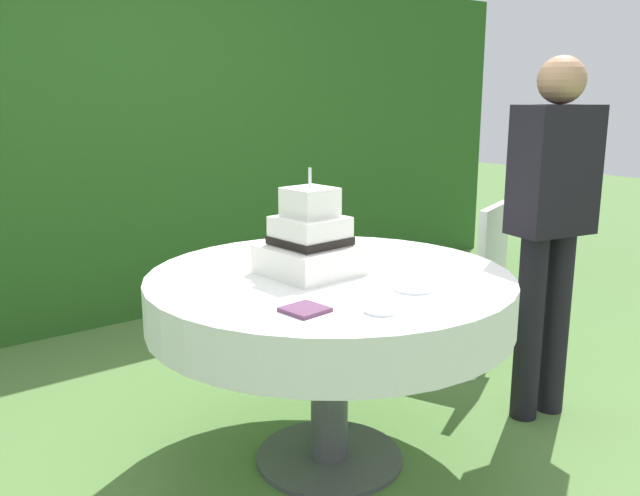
{
  "coord_description": "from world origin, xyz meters",
  "views": [
    {
      "loc": [
        -1.55,
        -1.93,
        1.45
      ],
      "look_at": [
        -0.03,
        0.02,
        0.88
      ],
      "focal_mm": 37.91,
      "sensor_mm": 36.0,
      "label": 1
    }
  ],
  "objects_px": {
    "wedding_cake": "(310,242)",
    "serving_plate_far": "(381,310)",
    "garden_chair": "(473,270)",
    "standing_person": "(551,216)",
    "serving_plate_left": "(272,247)",
    "serving_plate_right": "(315,245)",
    "cake_table": "(330,301)",
    "napkin_stack": "(305,310)",
    "serving_plate_near": "(414,288)"
  },
  "relations": [
    {
      "from": "serving_plate_far",
      "to": "napkin_stack",
      "type": "xyz_separation_m",
      "value": [
        -0.18,
        0.15,
        0.0
      ]
    },
    {
      "from": "napkin_stack",
      "to": "standing_person",
      "type": "bearing_deg",
      "value": 1.36
    },
    {
      "from": "garden_chair",
      "to": "serving_plate_right",
      "type": "bearing_deg",
      "value": 173.05
    },
    {
      "from": "cake_table",
      "to": "wedding_cake",
      "type": "height_order",
      "value": "wedding_cake"
    },
    {
      "from": "garden_chair",
      "to": "standing_person",
      "type": "xyz_separation_m",
      "value": [
        -0.18,
        -0.56,
        0.39
      ]
    },
    {
      "from": "cake_table",
      "to": "napkin_stack",
      "type": "height_order",
      "value": "napkin_stack"
    },
    {
      "from": "serving_plate_near",
      "to": "serving_plate_right",
      "type": "distance_m",
      "value": 0.76
    },
    {
      "from": "cake_table",
      "to": "serving_plate_near",
      "type": "distance_m",
      "value": 0.38
    },
    {
      "from": "serving_plate_right",
      "to": "standing_person",
      "type": "height_order",
      "value": "standing_person"
    },
    {
      "from": "napkin_stack",
      "to": "wedding_cake",
      "type": "bearing_deg",
      "value": 50.71
    },
    {
      "from": "serving_plate_far",
      "to": "napkin_stack",
      "type": "distance_m",
      "value": 0.24
    },
    {
      "from": "cake_table",
      "to": "serving_plate_far",
      "type": "distance_m",
      "value": 0.5
    },
    {
      "from": "cake_table",
      "to": "wedding_cake",
      "type": "distance_m",
      "value": 0.24
    },
    {
      "from": "serving_plate_left",
      "to": "garden_chair",
      "type": "bearing_deg",
      "value": -10.27
    },
    {
      "from": "garden_chair",
      "to": "standing_person",
      "type": "relative_size",
      "value": 0.56
    },
    {
      "from": "serving_plate_right",
      "to": "napkin_stack",
      "type": "height_order",
      "value": "napkin_stack"
    },
    {
      "from": "napkin_stack",
      "to": "garden_chair",
      "type": "height_order",
      "value": "garden_chair"
    },
    {
      "from": "cake_table",
      "to": "standing_person",
      "type": "xyz_separation_m",
      "value": [
        1.01,
        -0.27,
        0.26
      ]
    },
    {
      "from": "napkin_stack",
      "to": "standing_person",
      "type": "height_order",
      "value": "standing_person"
    },
    {
      "from": "cake_table",
      "to": "standing_person",
      "type": "height_order",
      "value": "standing_person"
    },
    {
      "from": "napkin_stack",
      "to": "standing_person",
      "type": "xyz_separation_m",
      "value": [
        1.36,
        0.03,
        0.14
      ]
    },
    {
      "from": "serving_plate_near",
      "to": "cake_table",
      "type": "bearing_deg",
      "value": 105.65
    },
    {
      "from": "serving_plate_near",
      "to": "napkin_stack",
      "type": "bearing_deg",
      "value": 174.83
    },
    {
      "from": "garden_chair",
      "to": "cake_table",
      "type": "bearing_deg",
      "value": -166.68
    },
    {
      "from": "garden_chair",
      "to": "wedding_cake",
      "type": "bearing_deg",
      "value": -169.57
    },
    {
      "from": "wedding_cake",
      "to": "standing_person",
      "type": "bearing_deg",
      "value": -17.07
    },
    {
      "from": "cake_table",
      "to": "garden_chair",
      "type": "distance_m",
      "value": 1.24
    },
    {
      "from": "cake_table",
      "to": "garden_chair",
      "type": "relative_size",
      "value": 1.56
    },
    {
      "from": "serving_plate_near",
      "to": "serving_plate_left",
      "type": "relative_size",
      "value": 1.09
    },
    {
      "from": "serving_plate_far",
      "to": "garden_chair",
      "type": "distance_m",
      "value": 1.57
    },
    {
      "from": "napkin_stack",
      "to": "serving_plate_right",
      "type": "bearing_deg",
      "value": 50.32
    },
    {
      "from": "wedding_cake",
      "to": "garden_chair",
      "type": "xyz_separation_m",
      "value": [
        1.25,
        0.23,
        -0.36
      ]
    },
    {
      "from": "wedding_cake",
      "to": "standing_person",
      "type": "height_order",
      "value": "standing_person"
    },
    {
      "from": "wedding_cake",
      "to": "cake_table",
      "type": "bearing_deg",
      "value": -45.42
    },
    {
      "from": "serving_plate_near",
      "to": "serving_plate_far",
      "type": "distance_m",
      "value": 0.28
    },
    {
      "from": "standing_person",
      "to": "serving_plate_far",
      "type": "bearing_deg",
      "value": -171.14
    },
    {
      "from": "napkin_stack",
      "to": "garden_chair",
      "type": "bearing_deg",
      "value": 20.9
    },
    {
      "from": "serving_plate_near",
      "to": "serving_plate_far",
      "type": "relative_size",
      "value": 1.37
    },
    {
      "from": "serving_plate_left",
      "to": "serving_plate_right",
      "type": "bearing_deg",
      "value": -26.87
    },
    {
      "from": "serving_plate_right",
      "to": "garden_chair",
      "type": "xyz_separation_m",
      "value": [
        0.96,
        -0.12,
        -0.24
      ]
    },
    {
      "from": "wedding_cake",
      "to": "serving_plate_far",
      "type": "height_order",
      "value": "wedding_cake"
    },
    {
      "from": "serving_plate_near",
      "to": "napkin_stack",
      "type": "distance_m",
      "value": 0.44
    },
    {
      "from": "serving_plate_left",
      "to": "serving_plate_right",
      "type": "relative_size",
      "value": 1.26
    },
    {
      "from": "cake_table",
      "to": "standing_person",
      "type": "distance_m",
      "value": 1.08
    },
    {
      "from": "cake_table",
      "to": "serving_plate_left",
      "type": "relative_size",
      "value": 10.75
    },
    {
      "from": "standing_person",
      "to": "serving_plate_right",
      "type": "bearing_deg",
      "value": 138.95
    },
    {
      "from": "serving_plate_near",
      "to": "serving_plate_right",
      "type": "relative_size",
      "value": 1.37
    },
    {
      "from": "wedding_cake",
      "to": "standing_person",
      "type": "relative_size",
      "value": 0.25
    },
    {
      "from": "serving_plate_left",
      "to": "serving_plate_right",
      "type": "distance_m",
      "value": 0.2
    },
    {
      "from": "cake_table",
      "to": "serving_plate_left",
      "type": "distance_m",
      "value": 0.5
    }
  ]
}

